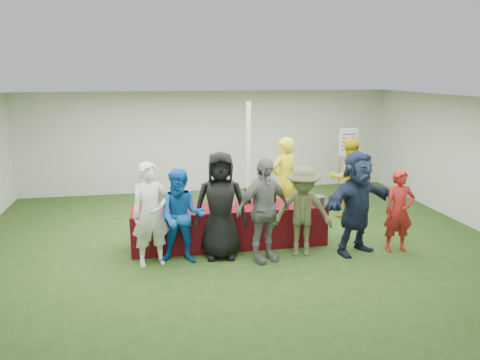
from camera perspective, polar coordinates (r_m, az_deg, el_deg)
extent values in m
plane|color=#284719|center=(9.19, -0.55, -7.26)|extent=(60.00, 60.00, 0.00)
plane|color=white|center=(12.71, -3.79, 4.71)|extent=(10.00, 0.00, 10.00)
plane|color=white|center=(5.08, 7.56, -8.35)|extent=(10.00, 0.00, 10.00)
plane|color=white|center=(10.86, 26.39, 1.93)|extent=(0.00, 8.00, 8.00)
plane|color=white|center=(8.63, -0.59, 9.80)|extent=(10.00, 10.00, 0.00)
cylinder|color=silver|center=(10.06, 1.02, 2.52)|extent=(0.10, 0.10, 2.70)
cube|color=#560F19|center=(8.80, -1.29, -5.61)|extent=(3.60, 0.80, 0.75)
cylinder|color=black|center=(8.81, 0.64, -2.28)|extent=(0.07, 0.07, 0.22)
cylinder|color=black|center=(8.78, 0.64, -1.33)|extent=(0.03, 0.03, 0.08)
cylinder|color=maroon|center=(8.76, 0.64, -1.00)|extent=(0.03, 0.03, 0.02)
cylinder|color=black|center=(8.89, 1.13, -2.14)|extent=(0.07, 0.07, 0.22)
cylinder|color=black|center=(8.85, 1.14, -1.20)|extent=(0.03, 0.03, 0.08)
cylinder|color=maroon|center=(8.84, 1.14, -0.87)|extent=(0.03, 0.03, 0.02)
cylinder|color=black|center=(8.88, 1.82, -2.18)|extent=(0.07, 0.07, 0.22)
cylinder|color=black|center=(8.84, 1.83, -1.24)|extent=(0.03, 0.03, 0.08)
cylinder|color=maroon|center=(8.82, 1.83, -0.91)|extent=(0.03, 0.03, 0.02)
cylinder|color=black|center=(8.95, 2.75, -2.06)|extent=(0.07, 0.07, 0.22)
cylinder|color=black|center=(8.91, 2.76, -1.13)|extent=(0.03, 0.03, 0.08)
cylinder|color=maroon|center=(8.90, 2.76, -0.80)|extent=(0.03, 0.03, 0.02)
cylinder|color=black|center=(8.93, 3.85, -2.10)|extent=(0.07, 0.07, 0.22)
cylinder|color=black|center=(8.89, 3.86, -1.17)|extent=(0.03, 0.03, 0.08)
cylinder|color=maroon|center=(8.88, 3.87, -0.84)|extent=(0.03, 0.03, 0.02)
cylinder|color=black|center=(8.97, 4.24, -2.03)|extent=(0.07, 0.07, 0.22)
cylinder|color=black|center=(8.94, 4.26, -1.10)|extent=(0.03, 0.03, 0.08)
cylinder|color=maroon|center=(8.92, 4.26, -0.78)|extent=(0.03, 0.03, 0.02)
cylinder|color=silver|center=(8.31, -10.91, -4.25)|extent=(0.06, 0.06, 0.00)
cylinder|color=silver|center=(8.30, -10.92, -3.99)|extent=(0.01, 0.01, 0.07)
cylinder|color=silver|center=(8.28, -10.94, -3.46)|extent=(0.06, 0.06, 0.08)
cylinder|color=silver|center=(8.32, -8.49, -4.13)|extent=(0.06, 0.06, 0.00)
cylinder|color=silver|center=(8.31, -8.50, -3.87)|extent=(0.01, 0.01, 0.07)
cylinder|color=silver|center=(8.29, -8.52, -3.34)|extent=(0.06, 0.06, 0.08)
cylinder|color=silver|center=(8.34, -6.56, -4.03)|extent=(0.06, 0.06, 0.00)
cylinder|color=silver|center=(8.33, -6.57, -3.77)|extent=(0.01, 0.01, 0.07)
cylinder|color=silver|center=(8.31, -6.58, -3.25)|extent=(0.06, 0.06, 0.08)
cylinder|color=#45070A|center=(8.32, -6.58, -3.44)|extent=(0.05, 0.05, 0.02)
cylinder|color=silver|center=(8.38, -3.15, -3.88)|extent=(0.06, 0.06, 0.00)
cylinder|color=silver|center=(8.37, -3.16, -3.62)|extent=(0.01, 0.01, 0.07)
cylinder|color=silver|center=(8.35, -3.16, -3.09)|extent=(0.06, 0.06, 0.08)
cylinder|color=#45070A|center=(8.36, -3.16, -3.29)|extent=(0.05, 0.05, 0.02)
cylinder|color=silver|center=(8.75, -0.87, -2.47)|extent=(0.07, 0.07, 0.20)
cylinder|color=silver|center=(8.72, -0.87, -1.74)|extent=(0.03, 0.03, 0.03)
cube|color=white|center=(9.12, 8.64, -2.53)|extent=(0.25, 0.18, 0.03)
cylinder|color=slate|center=(8.87, 9.51, -2.50)|extent=(0.26, 0.26, 0.18)
cylinder|color=slate|center=(12.31, 12.01, 0.39)|extent=(0.02, 0.02, 1.10)
cylinder|color=slate|center=(12.47, 13.70, 0.46)|extent=(0.02, 0.02, 1.10)
cube|color=white|center=(12.23, 13.07, 4.54)|extent=(0.50, 0.02, 0.70)
cube|color=black|center=(12.19, 13.15, 5.46)|extent=(0.36, 0.01, 0.02)
cube|color=black|center=(12.20, 13.13, 5.00)|extent=(0.36, 0.01, 0.02)
cube|color=black|center=(12.21, 13.10, 4.53)|extent=(0.36, 0.01, 0.02)
cube|color=black|center=(12.23, 13.08, 4.07)|extent=(0.36, 0.01, 0.02)
cube|color=black|center=(12.24, 13.05, 3.61)|extent=(0.36, 0.01, 0.02)
imported|color=yellow|center=(10.02, 5.39, -0.04)|extent=(0.80, 0.68, 1.86)
imported|color=gold|center=(10.65, 13.02, 0.25)|extent=(0.88, 0.70, 1.78)
imported|color=silver|center=(7.92, -10.81, -4.13)|extent=(0.72, 0.55, 1.77)
imported|color=#1052AF|center=(7.93, -7.14, -4.46)|extent=(0.89, 0.74, 1.64)
imported|color=black|center=(8.08, -2.39, -3.12)|extent=(0.98, 0.70, 1.88)
imported|color=slate|center=(7.95, 2.88, -3.69)|extent=(1.15, 0.80, 1.81)
imported|color=#4B512F|center=(8.28, 7.65, -3.79)|extent=(1.16, 0.83, 1.62)
imported|color=#182139|center=(8.53, 14.05, -2.70)|extent=(1.81, 1.17, 1.87)
imported|color=#A21C1B|center=(8.89, 18.82, -3.59)|extent=(0.58, 0.41, 1.50)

